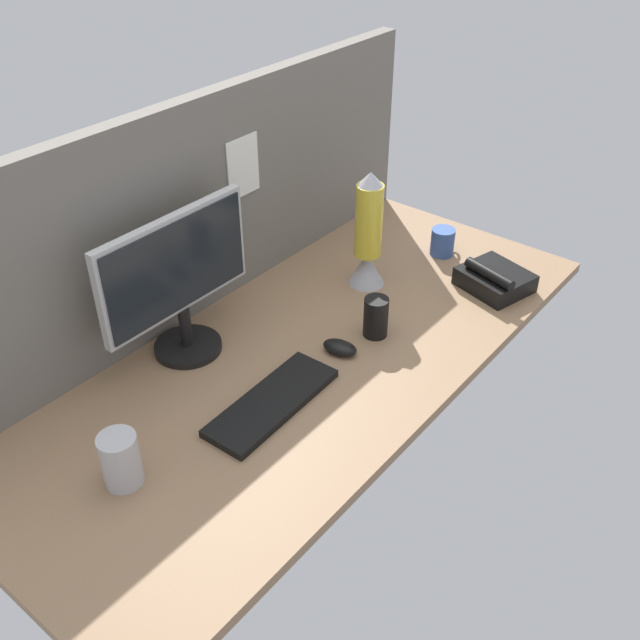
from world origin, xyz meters
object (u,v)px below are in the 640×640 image
object	(u,v)px
keyboard	(272,402)
mug_steel	(121,460)
lava_lamp	(368,239)
mug_ceramic_blue	(443,242)
mug_black_travel	(376,317)
monitor	(178,279)
desk_phone	(494,279)
mouse	(340,347)

from	to	relation	value
keyboard	mug_steel	distance (cm)	39.18
keyboard	lava_lamp	xyz separation A→B (cm)	(59.51, 14.71, 14.19)
mug_ceramic_blue	mug_black_travel	bearing A→B (deg)	-170.32
monitor	mug_black_travel	xyz separation A→B (cm)	(36.82, -35.79, -16.28)
mug_black_travel	desk_phone	world-z (taller)	mug_black_travel
mouse	mug_ceramic_blue	size ratio (longest dim) A/B	0.88
desk_phone	keyboard	bearing A→B (deg)	168.08
mouse	mug_black_travel	size ratio (longest dim) A/B	0.83
mug_ceramic_blue	desk_phone	distance (cm)	24.32
lava_lamp	desk_phone	world-z (taller)	lava_lamp
monitor	lava_lamp	distance (cm)	60.20
mug_steel	mug_black_travel	bearing A→B (deg)	-8.38
mug_ceramic_blue	monitor	bearing A→B (deg)	162.49
keyboard	desk_phone	world-z (taller)	desk_phone
monitor	lava_lamp	size ratio (longest dim) A/B	1.27
mug_black_travel	monitor	bearing A→B (deg)	135.82
desk_phone	mug_black_travel	bearing A→B (deg)	160.91
desk_phone	monitor	bearing A→B (deg)	147.37
mug_ceramic_blue	mug_black_travel	xyz separation A→B (cm)	(-49.73, -8.48, 1.30)
monitor	mouse	world-z (taller)	monitor
mug_ceramic_blue	mug_steel	bearing A→B (deg)	178.69
desk_phone	mouse	bearing A→B (deg)	162.64
mug_steel	desk_phone	bearing A→B (deg)	-12.23
mug_ceramic_blue	mug_steel	distance (cm)	127.01
monitor	desk_phone	xyz separation A→B (cm)	(78.31, -50.14, -18.86)
mouse	lava_lamp	distance (cm)	38.38
mug_steel	lava_lamp	world-z (taller)	lava_lamp
monitor	mug_steel	world-z (taller)	monitor
keyboard	mug_black_travel	size ratio (longest dim) A/B	3.20
mug_black_travel	lava_lamp	xyz separation A→B (cm)	(20.10, 17.42, 9.41)
mouse	mug_black_travel	world-z (taller)	mug_black_travel
mouse	desk_phone	size ratio (longest dim) A/B	0.42
keyboard	lava_lamp	distance (cm)	62.92
monitor	mug_black_travel	bearing A→B (deg)	-44.18
monitor	mug_black_travel	distance (cm)	53.86
mug_black_travel	desk_phone	distance (cm)	43.98
monitor	mouse	bearing A→B (deg)	-53.92
keyboard	mug_ceramic_blue	xyz separation A→B (cm)	(89.13, 5.77, 3.48)
desk_phone	mug_ceramic_blue	bearing A→B (deg)	70.16
mug_ceramic_blue	lava_lamp	distance (cm)	32.75
mug_black_travel	desk_phone	xyz separation A→B (cm)	(41.49, -14.36, -2.59)
monitor	mug_ceramic_blue	distance (cm)	92.44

